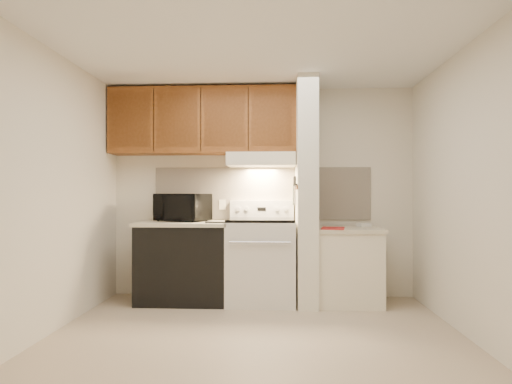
{
  "coord_description": "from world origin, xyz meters",
  "views": [
    {
      "loc": [
        0.17,
        -3.68,
        1.22
      ],
      "look_at": [
        -0.04,
        0.75,
        1.25
      ],
      "focal_mm": 30.0,
      "sensor_mm": 36.0,
      "label": 1
    }
  ],
  "objects": [
    {
      "name": "range_knob_left_outer",
      "position": [
        -0.28,
        1.4,
        1.05
      ],
      "size": [
        0.05,
        0.02,
        0.05
      ],
      "primitive_type": "cylinder",
      "rotation": [
        1.57,
        0.0,
        0.0
      ],
      "color": "silver",
      "rests_on": "range_backguard"
    },
    {
      "name": "microwave",
      "position": [
        -0.93,
        1.31,
        1.07
      ],
      "size": [
        0.69,
        0.58,
        0.32
      ],
      "primitive_type": "imported",
      "rotation": [
        0.0,
        0.0,
        -0.37
      ],
      "color": "black",
      "rests_on": "left_countertop"
    },
    {
      "name": "range_display",
      "position": [
        0.0,
        1.4,
        1.05
      ],
      "size": [
        0.1,
        0.01,
        0.04
      ],
      "primitive_type": "cube",
      "color": "black",
      "rests_on": "range_backguard"
    },
    {
      "name": "pillar_trim",
      "position": [
        0.39,
        1.15,
        1.3
      ],
      "size": [
        0.01,
        0.7,
        0.04
      ],
      "primitive_type": "cube",
      "color": "brown",
      "rests_on": "partition_pillar"
    },
    {
      "name": "cab_gap_b",
      "position": [
        -0.69,
        1.16,
        2.08
      ],
      "size": [
        0.01,
        0.01,
        0.73
      ],
      "primitive_type": "cube",
      "color": "black",
      "rests_on": "upper_cabinets"
    },
    {
      "name": "floor",
      "position": [
        0.0,
        0.0,
        0.0
      ],
      "size": [
        3.6,
        3.6,
        0.0
      ],
      "primitive_type": "plane",
      "color": "#BCA88C",
      "rests_on": "ground"
    },
    {
      "name": "cooktop",
      "position": [
        0.0,
        1.16,
        0.94
      ],
      "size": [
        0.74,
        0.64,
        0.03
      ],
      "primitive_type": "cube",
      "color": "black",
      "rests_on": "range_body"
    },
    {
      "name": "cab_gap_a",
      "position": [
        -1.23,
        1.16,
        2.08
      ],
      "size": [
        0.01,
        0.01,
        0.73
      ],
      "primitive_type": "cube",
      "color": "black",
      "rests_on": "upper_cabinets"
    },
    {
      "name": "knife_blade_e",
      "position": [
        0.38,
        1.25,
        1.21
      ],
      "size": [
        0.01,
        0.04,
        0.18
      ],
      "primitive_type": "cube",
      "color": "silver",
      "rests_on": "knife_strip"
    },
    {
      "name": "cab_door_d",
      "position": [
        0.13,
        1.17,
        2.08
      ],
      "size": [
        0.46,
        0.01,
        0.63
      ],
      "primitive_type": "cube",
      "color": "brown",
      "rests_on": "upper_cabinets"
    },
    {
      "name": "cab_door_c",
      "position": [
        -0.42,
        1.17,
        2.08
      ],
      "size": [
        0.46,
        0.01,
        0.63
      ],
      "primitive_type": "cube",
      "color": "brown",
      "rests_on": "upper_cabinets"
    },
    {
      "name": "knife_handle_c",
      "position": [
        0.38,
        1.1,
        1.37
      ],
      "size": [
        0.02,
        0.02,
        0.1
      ],
      "primitive_type": "cylinder",
      "color": "black",
      "rests_on": "knife_strip"
    },
    {
      "name": "cab_gap_c",
      "position": [
        -0.14,
        1.16,
        2.08
      ],
      "size": [
        0.01,
        0.01,
        0.73
      ],
      "primitive_type": "cube",
      "color": "black",
      "rests_on": "upper_cabinets"
    },
    {
      "name": "wall_back",
      "position": [
        0.0,
        1.5,
        1.25
      ],
      "size": [
        3.6,
        2.5,
        0.02
      ],
      "primitive_type": "cube",
      "rotation": [
        1.57,
        0.0,
        0.0
      ],
      "color": "beige",
      "rests_on": "floor"
    },
    {
      "name": "range_knob_right_outer",
      "position": [
        0.28,
        1.4,
        1.05
      ],
      "size": [
        0.05,
        0.02,
        0.05
      ],
      "primitive_type": "cylinder",
      "rotation": [
        1.57,
        0.0,
        0.0
      ],
      "color": "silver",
      "rests_on": "range_backguard"
    },
    {
      "name": "partition_pillar",
      "position": [
        0.51,
        1.15,
        1.25
      ],
      "size": [
        0.22,
        0.7,
        2.5
      ],
      "primitive_type": "cube",
      "color": "white",
      "rests_on": "floor"
    },
    {
      "name": "spoon_rest",
      "position": [
        -0.48,
        0.97,
        0.92
      ],
      "size": [
        0.25,
        0.09,
        0.02
      ],
      "primitive_type": "cube",
      "rotation": [
        0.0,
        0.0,
        0.06
      ],
      "color": "black",
      "rests_on": "left_countertop"
    },
    {
      "name": "wall_right",
      "position": [
        1.8,
        0.0,
        1.25
      ],
      "size": [
        0.02,
        3.0,
        2.5
      ],
      "primitive_type": "cube",
      "color": "beige",
      "rests_on": "floor"
    },
    {
      "name": "range_body",
      "position": [
        0.0,
        1.16,
        0.46
      ],
      "size": [
        0.76,
        0.65,
        0.92
      ],
      "primitive_type": "cube",
      "color": "silver",
      "rests_on": "floor"
    },
    {
      "name": "backsplash",
      "position": [
        0.0,
        1.49,
        1.24
      ],
      "size": [
        2.6,
        0.02,
        0.63
      ],
      "primitive_type": "cube",
      "color": "#FFEBD1",
      "rests_on": "wall_back"
    },
    {
      "name": "range_knob_right_inner",
      "position": [
        0.18,
        1.4,
        1.05
      ],
      "size": [
        0.05,
        0.02,
        0.05
      ],
      "primitive_type": "cylinder",
      "rotation": [
        1.57,
        0.0,
        0.0
      ],
      "color": "silver",
      "rests_on": "range_backguard"
    },
    {
      "name": "range_hood",
      "position": [
        0.0,
        1.28,
        1.62
      ],
      "size": [
        0.78,
        0.44,
        0.15
      ],
      "primitive_type": "cube",
      "color": "#F4EBCD",
      "rests_on": "upper_cabinets"
    },
    {
      "name": "ceiling",
      "position": [
        0.0,
        0.0,
        2.5
      ],
      "size": [
        3.6,
        3.6,
        0.0
      ],
      "primitive_type": "plane",
      "rotation": [
        3.14,
        0.0,
        0.0
      ],
      "color": "white",
      "rests_on": "wall_back"
    },
    {
      "name": "upper_cabinets",
      "position": [
        -0.69,
        1.32,
        2.08
      ],
      "size": [
        2.18,
        0.33,
        0.77
      ],
      "primitive_type": "cube",
      "color": "brown",
      "rests_on": "wall_back"
    },
    {
      "name": "left_countertop",
      "position": [
        -0.88,
        1.17,
        0.89
      ],
      "size": [
        1.04,
        0.67,
        0.04
      ],
      "primitive_type": "cube",
      "color": "beige",
      "rests_on": "dishwasher_front"
    },
    {
      "name": "knife_blade_d",
      "position": [
        0.38,
        1.19,
        1.22
      ],
      "size": [
        0.01,
        0.04,
        0.16
      ],
      "primitive_type": "cube",
      "color": "silver",
      "rests_on": "knife_strip"
    },
    {
      "name": "range_knob_left_inner",
      "position": [
        -0.18,
        1.4,
        1.05
      ],
      "size": [
        0.05,
        0.02,
        0.05
      ],
      "primitive_type": "cylinder",
      "rotation": [
        1.57,
        0.0,
        0.0
      ],
      "color": "silver",
      "rests_on": "range_backguard"
    },
    {
      "name": "knife_handle_b",
      "position": [
        0.38,
        1.01,
        1.37
      ],
      "size": [
        0.02,
        0.02,
        0.1
      ],
      "primitive_type": "cylinder",
      "color": "black",
      "rests_on": "knife_strip"
    },
    {
      "name": "right_countertop",
      "position": [
        0.97,
        1.15,
        0.83
      ],
      "size": [
        0.74,
        0.64,
        0.04
      ],
      "primitive_type": "cube",
      "color": "beige",
      "rests_on": "right_cab_base"
    },
    {
      "name": "oven_mitt",
      "position": [
        0.38,
        1.32,
        1.21
      ],
      "size": [
        0.03,
        0.09,
        0.22
      ],
      "primitive_type": "cube",
      "color": "slate",
      "rests_on": "partition_pillar"
    },
    {
      "name": "range_backguard",
      "position": [
        0.0,
        1.44,
        1.05
      ],
      "size": [
        0.76,
        0.08,
        0.2
      ],
      "primitive_type": "cube",
      "color": "silver",
      "rests_on": "range_body"
    },
    {
      "name": "cab_door_a",
      "position": [
        -1.51,
        1.17,
        2.08
      ],
      "size": [
        0.46,
        0.01,
        0.63
      ],
      "primitive_type": "cube",
      "color": "brown",
      "rests_on": "upper_cabinets"
    },
    {
      "name": "red_folder",
      "position": [
        0.79,
        1.0,
        0.86
      ],
      "size": [
        0.29,
        0.37,
        0.01
      ],
      "primitive_type": "cube",
      "rotation": [
        0.0,
        0.0,
        -0.18
      ],
      "color": "#A9201E",
      "rests_on": "right_countertop"
    },
    {
      "name": "knife_blade_b",
      "position": [
        0.38,
        1.02,
        1.21
      ],
      "size": [
        0.01,
        0.04,
        0.18
      ],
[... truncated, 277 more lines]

